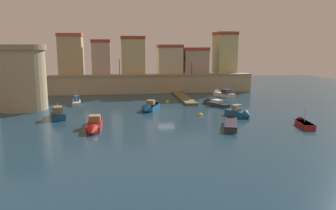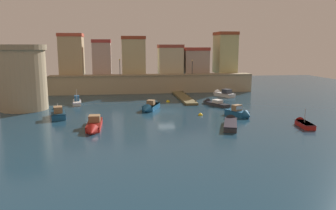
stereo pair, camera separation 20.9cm
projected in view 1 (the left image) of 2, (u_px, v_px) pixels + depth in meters
ground_plane at (167, 111)px, 51.49m from camera, size 115.59×115.59×0.00m
quay_wall at (153, 84)px, 71.42m from camera, size 43.13×3.41×3.92m
old_town_backdrop at (151, 56)px, 74.26m from camera, size 39.36×6.23×9.41m
fortress_tower at (22, 77)px, 51.74m from camera, size 7.72×7.72×10.15m
pier_dock at (184, 98)px, 63.62m from camera, size 2.14×15.04×0.70m
quay_lamp_0 at (119, 64)px, 69.67m from camera, size 0.32×0.32×3.33m
quay_lamp_1 at (192, 64)px, 71.96m from camera, size 0.32×0.32×3.09m
moored_boat_0 at (221, 94)px, 67.01m from camera, size 4.08×5.75×2.41m
moored_boat_1 at (231, 122)px, 42.18m from camera, size 3.73×7.13×1.42m
moored_boat_2 at (94, 126)px, 40.12m from camera, size 1.71×7.12×1.90m
moored_boat_3 at (58, 113)px, 47.13m from camera, size 2.86×5.70×2.49m
moored_boat_4 at (213, 103)px, 56.98m from camera, size 4.05×6.19×1.49m
moored_boat_5 at (240, 113)px, 47.42m from camera, size 3.26×4.62×1.96m
moored_boat_6 at (77, 101)px, 58.10m from camera, size 2.00×5.82×3.02m
moored_boat_7 at (150, 107)px, 51.96m from camera, size 3.65×5.76×1.95m
moored_boat_8 at (303, 123)px, 41.99m from camera, size 1.94×4.63×2.61m
mooring_buoy_0 at (200, 115)px, 48.35m from camera, size 0.66×0.66×0.66m
mooring_buoy_1 at (168, 102)px, 59.90m from camera, size 0.66×0.66×0.66m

